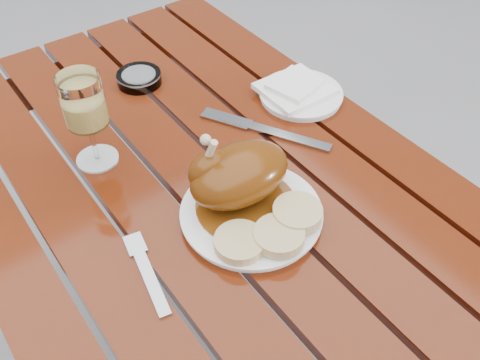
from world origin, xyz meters
name	(u,v)px	position (x,y,z in m)	size (l,w,h in m)	color
ground	(208,359)	(0.00, 0.00, 0.00)	(60.00, 60.00, 0.00)	slate
table	(202,284)	(0.00, 0.00, 0.38)	(0.80, 1.20, 0.75)	#5F220B
dinner_plate	(251,214)	(0.02, -0.16, 0.76)	(0.25, 0.25, 0.02)	white
roast_duck	(236,175)	(0.02, -0.11, 0.82)	(0.19, 0.18, 0.13)	#62300B
bread_dumplings	(272,230)	(0.02, -0.22, 0.78)	(0.19, 0.11, 0.03)	#D6B482
wine_glass	(88,121)	(-0.13, 0.13, 0.84)	(0.08, 0.08, 0.19)	#EDD36B
side_plate	(301,95)	(0.32, 0.05, 0.76)	(0.18, 0.18, 0.01)	white
napkin	(295,89)	(0.31, 0.06, 0.77)	(0.14, 0.13, 0.01)	white
ashtray	(139,78)	(0.06, 0.31, 0.76)	(0.10, 0.10, 0.02)	#B2B7BC
fork	(149,276)	(-0.18, -0.16, 0.75)	(0.02, 0.16, 0.01)	gray
knife	(274,133)	(0.19, -0.01, 0.75)	(0.02, 0.24, 0.01)	gray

